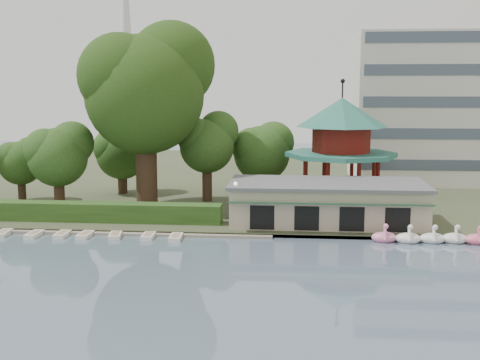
# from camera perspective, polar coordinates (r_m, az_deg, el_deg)

# --- Properties ---
(ground_plane) EXTENTS (220.00, 220.00, 0.00)m
(ground_plane) POSITION_cam_1_polar(r_m,az_deg,el_deg) (37.95, -5.52, -11.61)
(ground_plane) COLOR slate
(ground_plane) RESTS_ON ground
(shore) EXTENTS (220.00, 70.00, 0.40)m
(shore) POSITION_cam_1_polar(r_m,az_deg,el_deg) (88.18, 0.65, 0.28)
(shore) COLOR #424930
(shore) RESTS_ON ground
(embankment) EXTENTS (220.00, 0.60, 0.30)m
(embankment) POSITION_cam_1_polar(r_m,az_deg,el_deg) (54.27, -2.18, -5.15)
(embankment) COLOR gray
(embankment) RESTS_ON ground
(dock) EXTENTS (34.00, 1.60, 0.24)m
(dock) POSITION_cam_1_polar(r_m,az_deg,el_deg) (56.92, -14.31, -4.79)
(dock) COLOR gray
(dock) RESTS_ON ground
(boathouse) EXTENTS (18.60, 9.39, 3.90)m
(boathouse) POSITION_cam_1_polar(r_m,az_deg,el_deg) (58.04, 8.25, -2.08)
(boathouse) COLOR #B7A58E
(boathouse) RESTS_ON shore
(pavilion) EXTENTS (12.40, 12.40, 13.50)m
(pavilion) POSITION_cam_1_polar(r_m,az_deg,el_deg) (67.41, 9.58, 3.78)
(pavilion) COLOR #B7A58E
(pavilion) RESTS_ON shore
(broadcast_tower) EXTENTS (8.00, 8.00, 96.00)m
(broadcast_tower) POSITION_cam_1_polar(r_m,az_deg,el_deg) (182.79, -10.81, 15.13)
(broadcast_tower) COLOR silver
(broadcast_tower) RESTS_ON ground
(hedge) EXTENTS (30.00, 2.00, 1.80)m
(hedge) POSITION_cam_1_polar(r_m,az_deg,el_deg) (60.72, -16.00, -2.88)
(hedge) COLOR #2E521D
(hedge) RESTS_ON shore
(lamp_post) EXTENTS (0.36, 0.36, 4.28)m
(lamp_post) POSITION_cam_1_polar(r_m,az_deg,el_deg) (55.09, -0.43, -1.54)
(lamp_post) COLOR black
(lamp_post) RESTS_ON shore
(big_tree) EXTENTS (13.91, 12.96, 19.93)m
(big_tree) POSITION_cam_1_polar(r_m,az_deg,el_deg) (65.04, -8.85, 8.91)
(big_tree) COLOR #3A281C
(big_tree) RESTS_ON shore
(small_trees) EXTENTS (39.97, 16.62, 10.21)m
(small_trees) POSITION_cam_1_polar(r_m,az_deg,el_deg) (69.66, -10.86, 2.81)
(small_trees) COLOR #3A281C
(small_trees) RESTS_ON shore
(moored_rowboats) EXTENTS (24.52, 2.66, 0.36)m
(moored_rowboats) POSITION_cam_1_polar(r_m,az_deg,el_deg) (56.83, -17.87, -4.91)
(moored_rowboats) COLOR white
(moored_rowboats) RESTS_ON ground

